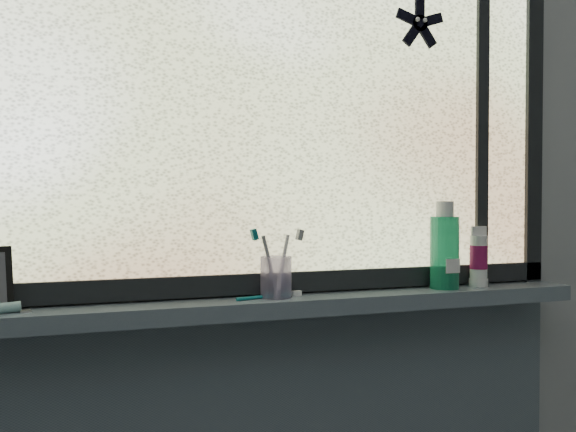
# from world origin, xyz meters

# --- Properties ---
(wall_back) EXTENTS (3.00, 0.01, 2.50)m
(wall_back) POSITION_xyz_m (0.00, 1.30, 1.25)
(wall_back) COLOR #9EA3A8
(wall_back) RESTS_ON ground
(windowsill) EXTENTS (1.62, 0.14, 0.04)m
(windowsill) POSITION_xyz_m (0.00, 1.23, 1.00)
(windowsill) COLOR #515F6C
(windowsill) RESTS_ON wall_back
(window_pane) EXTENTS (1.50, 0.01, 1.00)m
(window_pane) POSITION_xyz_m (0.00, 1.28, 1.53)
(window_pane) COLOR silver
(window_pane) RESTS_ON wall_back
(frame_bottom) EXTENTS (1.60, 0.03, 0.05)m
(frame_bottom) POSITION_xyz_m (0.00, 1.28, 1.05)
(frame_bottom) COLOR black
(frame_bottom) RESTS_ON windowsill
(frame_right) EXTENTS (0.05, 0.03, 1.10)m
(frame_right) POSITION_xyz_m (0.78, 1.28, 1.53)
(frame_right) COLOR black
(frame_right) RESTS_ON wall_back
(frame_mullion) EXTENTS (0.03, 0.03, 1.00)m
(frame_mullion) POSITION_xyz_m (0.60, 1.28, 1.53)
(frame_mullion) COLOR black
(frame_mullion) RESTS_ON wall_back
(starfish_sticker) EXTENTS (0.15, 0.02, 0.15)m
(starfish_sticker) POSITION_xyz_m (0.40, 1.27, 1.72)
(starfish_sticker) COLOR black
(starfish_sticker) RESTS_ON window_pane
(toothbrush_cup) EXTENTS (0.08, 0.08, 0.10)m
(toothbrush_cup) POSITION_xyz_m (-0.01, 1.23, 1.07)
(toothbrush_cup) COLOR #B9A6DC
(toothbrush_cup) RESTS_ON windowsill
(toothbrush_lying) EXTENTS (0.19, 0.07, 0.01)m
(toothbrush_lying) POSITION_xyz_m (-0.04, 1.23, 1.03)
(toothbrush_lying) COLOR #0C7074
(toothbrush_lying) RESTS_ON windowsill
(mouthwash_bottle) EXTENTS (0.08, 0.08, 0.19)m
(mouthwash_bottle) POSITION_xyz_m (0.45, 1.23, 1.13)
(mouthwash_bottle) COLOR #1E9E6B
(mouthwash_bottle) RESTS_ON windowsill
(cream_tube) EXTENTS (0.06, 0.06, 0.12)m
(cream_tube) POSITION_xyz_m (0.56, 1.23, 1.11)
(cream_tube) COLOR silver
(cream_tube) RESTS_ON windowsill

